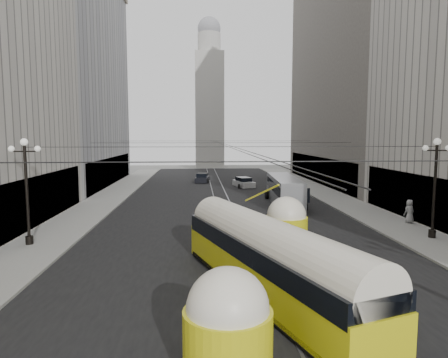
{
  "coord_description": "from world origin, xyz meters",
  "views": [
    {
      "loc": [
        -2.36,
        -6.21,
        6.67
      ],
      "look_at": [
        -0.91,
        16.58,
        4.19
      ],
      "focal_mm": 32.0,
      "sensor_mm": 36.0,
      "label": 1
    }
  ],
  "objects": [
    {
      "name": "sedan_dark_far",
      "position": [
        -1.83,
        51.04,
        0.59
      ],
      "size": [
        2.24,
        4.35,
        1.31
      ],
      "color": "black",
      "rests_on": "ground"
    },
    {
      "name": "sidewalk_left",
      "position": [
        -12.0,
        36.0,
        0.07
      ],
      "size": [
        4.0,
        72.0,
        0.15
      ],
      "primitive_type": "cube",
      "color": "gray",
      "rests_on": "ground"
    },
    {
      "name": "sidewalk_right",
      "position": [
        12.0,
        36.0,
        0.07
      ],
      "size": [
        4.0,
        72.0,
        0.15
      ],
      "primitive_type": "cube",
      "color": "gray",
      "rests_on": "ground"
    },
    {
      "name": "building_left_far",
      "position": [
        -19.99,
        48.0,
        14.31
      ],
      "size": [
        12.6,
        28.6,
        28.6
      ],
      "color": "#999999",
      "rests_on": "ground"
    },
    {
      "name": "lamppost_left_mid",
      "position": [
        -12.6,
        18.0,
        3.74
      ],
      "size": [
        1.86,
        0.44,
        6.37
      ],
      "color": "black",
      "rests_on": "sidewalk_left"
    },
    {
      "name": "rail_right",
      "position": [
        0.75,
        32.5,
        0.0
      ],
      "size": [
        0.12,
        85.0,
        0.04
      ],
      "primitive_type": "cube",
      "color": "gray",
      "rests_on": "ground"
    },
    {
      "name": "streetcar",
      "position": [
        0.47,
        9.74,
        1.61
      ],
      "size": [
        6.59,
        14.39,
        3.3
      ],
      "color": "#CCC611",
      "rests_on": "ground"
    },
    {
      "name": "city_bus",
      "position": [
        5.91,
        31.63,
        1.48
      ],
      "size": [
        2.86,
        10.73,
        2.7
      ],
      "color": "#9D9EA2",
      "rests_on": "ground"
    },
    {
      "name": "pedestrian_crossing_b",
      "position": [
        2.5,
        4.23,
        0.91
      ],
      "size": [
        0.7,
        0.89,
        1.81
      ],
      "primitive_type": "imported",
      "rotation": [
        0.0,
        0.0,
        -1.56
      ],
      "color": "beige",
      "rests_on": "ground"
    },
    {
      "name": "catenary",
      "position": [
        0.12,
        31.49,
        5.88
      ],
      "size": [
        25.0,
        72.0,
        0.23
      ],
      "color": "black",
      "rests_on": "ground"
    },
    {
      "name": "building_right_far",
      "position": [
        20.0,
        48.0,
        16.31
      ],
      "size": [
        12.6,
        32.6,
        32.6
      ],
      "color": "#514C47",
      "rests_on": "ground"
    },
    {
      "name": "rail_left",
      "position": [
        -0.75,
        32.5,
        0.0
      ],
      "size": [
        0.12,
        85.0,
        0.04
      ],
      "primitive_type": "cube",
      "color": "gray",
      "rests_on": "ground"
    },
    {
      "name": "pedestrian_sidewalk_right",
      "position": [
        13.38,
        22.27,
        1.04
      ],
      "size": [
        0.98,
        0.75,
        1.77
      ],
      "primitive_type": "imported",
      "rotation": [
        0.0,
        0.0,
        3.42
      ],
      "color": "gray",
      "rests_on": "sidewalk_right"
    },
    {
      "name": "lamppost_right_mid",
      "position": [
        12.6,
        18.0,
        3.74
      ],
      "size": [
        1.86,
        0.44,
        6.37
      ],
      "color": "black",
      "rests_on": "sidewalk_right"
    },
    {
      "name": "distant_tower",
      "position": [
        0.0,
        80.0,
        14.97
      ],
      "size": [
        6.0,
        6.0,
        31.36
      ],
      "color": "#B2AFA8",
      "rests_on": "ground"
    },
    {
      "name": "road",
      "position": [
        0.0,
        32.5,
        0.0
      ],
      "size": [
        20.0,
        85.0,
        0.02
      ],
      "primitive_type": "cube",
      "color": "black",
      "rests_on": "ground"
    },
    {
      "name": "sedan_white_far",
      "position": [
        3.48,
        45.2,
        0.58
      ],
      "size": [
        2.69,
        4.39,
        1.29
      ],
      "color": "white",
      "rests_on": "ground"
    }
  ]
}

